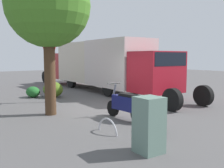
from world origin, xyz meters
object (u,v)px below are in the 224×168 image
(motorcycle, at_px, (125,104))
(bike_rack_hoop, at_px, (108,133))
(box_truck_near, at_px, (129,65))
(box_truck_far, at_px, (80,63))
(stop_sign, at_px, (50,59))
(street_tree, at_px, (48,6))
(utility_cabinet, at_px, (149,125))

(motorcycle, height_order, bike_rack_hoop, motorcycle)
(box_truck_near, relative_size, box_truck_far, 1.00)
(motorcycle, distance_m, bike_rack_hoop, 1.71)
(box_truck_near, distance_m, bike_rack_hoop, 6.97)
(motorcycle, distance_m, stop_sign, 4.91)
(box_truck_near, distance_m, street_tree, 5.84)
(box_truck_far, height_order, stop_sign, box_truck_far)
(motorcycle, xyz_separation_m, street_tree, (2.24, 1.66, 3.35))
(box_truck_far, bearing_deg, utility_cabinet, 157.15)
(box_truck_far, xyz_separation_m, street_tree, (-7.25, 5.55, 2.22))
(box_truck_far, distance_m, utility_cabinet, 13.28)
(stop_sign, bearing_deg, utility_cabinet, 172.28)
(street_tree, bearing_deg, bike_rack_hoop, -174.96)
(box_truck_near, relative_size, utility_cabinet, 6.02)
(street_tree, bearing_deg, box_truck_near, -73.22)
(box_truck_near, height_order, street_tree, street_tree)
(street_tree, bearing_deg, stop_sign, -24.36)
(box_truck_far, height_order, motorcycle, box_truck_far)
(motorcycle, height_order, utility_cabinet, utility_cabinet)
(box_truck_far, xyz_separation_m, motorcycle, (-9.49, 3.88, -1.13))
(box_truck_far, xyz_separation_m, stop_sign, (-4.84, 4.45, 0.33))
(street_tree, distance_m, bike_rack_hoop, 4.97)
(stop_sign, distance_m, street_tree, 3.26)
(box_truck_far, relative_size, stop_sign, 2.53)
(box_truck_far, distance_m, bike_rack_hoop, 11.73)
(motorcycle, xyz_separation_m, stop_sign, (4.65, 0.57, 1.46))
(box_truck_near, height_order, box_truck_far, box_truck_near)
(box_truck_near, relative_size, stop_sign, 2.52)
(box_truck_far, relative_size, motorcycle, 4.15)
(box_truck_near, distance_m, motorcycle, 5.30)
(utility_cabinet, bearing_deg, street_tree, 1.31)
(bike_rack_hoop, bearing_deg, motorcycle, -58.24)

